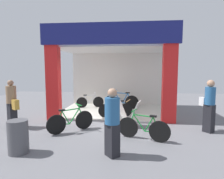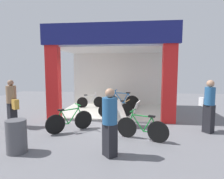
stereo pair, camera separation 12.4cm
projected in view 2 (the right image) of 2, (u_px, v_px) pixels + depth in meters
name	position (u px, v px, depth m)	size (l,w,h in m)	color
ground_plane	(109.00, 121.00, 7.76)	(18.09, 18.09, 0.00)	slate
shop_facade	(114.00, 70.00, 9.24)	(5.24, 3.89, 3.75)	beige
bicycle_inside_0	(91.00, 102.00, 10.35)	(1.37, 0.53, 0.79)	black
bicycle_inside_1	(115.00, 110.00, 8.32)	(1.43, 0.46, 0.80)	black
bicycle_inside_2	(122.00, 101.00, 10.05)	(1.76, 0.48, 0.97)	black
bicycle_parked_0	(142.00, 128.00, 5.65)	(1.47, 0.60, 0.86)	black
bicycle_parked_1	(70.00, 121.00, 6.41)	(1.24, 1.09, 0.88)	black
sandwich_board_sign	(127.00, 113.00, 6.97)	(0.92, 0.71, 0.94)	silver
pedestrian_0	(12.00, 103.00, 6.88)	(0.64, 0.55, 1.67)	black
pedestrian_1	(110.00, 122.00, 4.56)	(0.50, 0.50, 1.62)	black
pedestrian_2	(209.00, 106.00, 6.26)	(0.48, 0.54, 1.71)	black
trash_bin	(17.00, 136.00, 4.80)	(0.49, 0.49, 0.82)	#4C4C51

